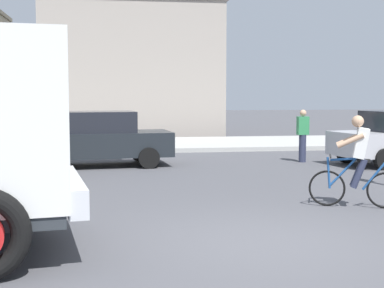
# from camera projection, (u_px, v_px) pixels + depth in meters

# --- Properties ---
(ground_plane) EXTENTS (120.00, 120.00, 0.00)m
(ground_plane) POSITION_uv_depth(u_px,v_px,m) (264.00, 243.00, 7.87)
(ground_plane) COLOR #4C4C51
(sidewalk_far) EXTENTS (80.00, 5.00, 0.16)m
(sidewalk_far) POSITION_uv_depth(u_px,v_px,m) (162.00, 144.00, 22.18)
(sidewalk_far) COLOR #ADADA8
(sidewalk_far) RESTS_ON ground
(cyclist) EXTENTS (1.62, 0.75, 1.72)m
(cyclist) POSITION_uv_depth(u_px,v_px,m) (357.00, 161.00, 10.27)
(cyclist) COLOR black
(cyclist) RESTS_ON ground
(car_far_side) EXTENTS (4.15, 2.17, 1.60)m
(car_far_side) POSITION_uv_depth(u_px,v_px,m) (100.00, 138.00, 16.09)
(car_far_side) COLOR #1E2328
(car_far_side) RESTS_ON ground
(pedestrian_near_kerb) EXTENTS (0.34, 0.22, 1.62)m
(pedestrian_near_kerb) POSITION_uv_depth(u_px,v_px,m) (303.00, 135.00, 17.05)
(pedestrian_near_kerb) COLOR #2D334C
(pedestrian_near_kerb) RESTS_ON ground
(building_mid_block) EXTENTS (8.83, 7.85, 6.62)m
(building_mid_block) POSITION_uv_depth(u_px,v_px,m) (131.00, 71.00, 29.18)
(building_mid_block) COLOR #9E9389
(building_mid_block) RESTS_ON ground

